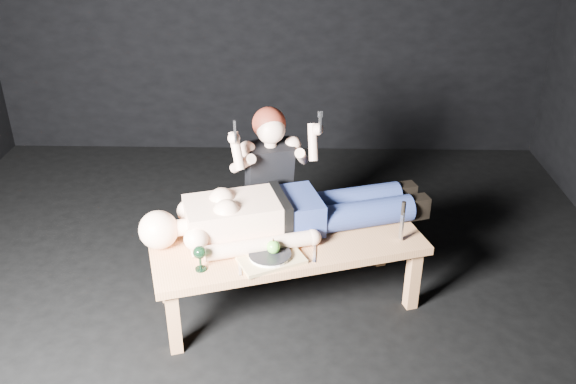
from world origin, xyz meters
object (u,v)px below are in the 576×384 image
object	(u,v)px
serving_tray	(270,258)
carving_knife	(402,221)
lying_man	(290,207)
goblet	(200,258)
table	(288,273)
kneeling_woman	(267,183)

from	to	relation	value
serving_tray	carving_knife	size ratio (longest dim) A/B	1.37
lying_man	serving_tray	size ratio (longest dim) A/B	4.92
serving_tray	goblet	xyz separation A→B (m)	(-0.37, -0.11, 0.06)
table	carving_knife	xyz separation A→B (m)	(0.66, 0.02, 0.35)
table	lying_man	bearing A→B (deg)	69.11
table	goblet	xyz separation A→B (m)	(-0.47, -0.30, 0.30)
table	goblet	world-z (taller)	goblet
kneeling_woman	serving_tray	size ratio (longest dim) A/B	3.29
table	serving_tray	world-z (taller)	serving_tray
kneeling_woman	serving_tray	distance (m)	0.71
serving_tray	lying_man	bearing A→B (deg)	72.81
serving_tray	goblet	distance (m)	0.39
serving_tray	table	bearing A→B (deg)	63.56
table	carving_knife	bearing A→B (deg)	-14.98
goblet	carving_knife	bearing A→B (deg)	16.00
lying_man	goblet	bearing A→B (deg)	-154.00
lying_man	carving_knife	distance (m)	0.66
lying_man	goblet	world-z (taller)	lying_man
serving_tray	carving_knife	distance (m)	0.80
goblet	table	bearing A→B (deg)	32.62
lying_man	serving_tray	world-z (taller)	lying_man
kneeling_woman	carving_knife	size ratio (longest dim) A/B	4.49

